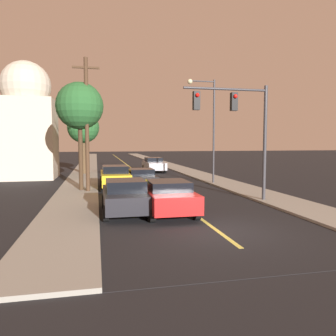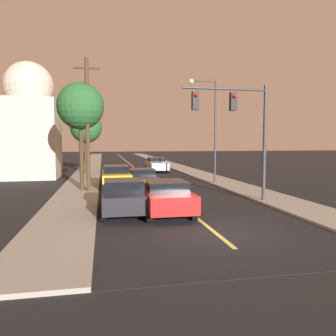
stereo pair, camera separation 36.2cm
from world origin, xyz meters
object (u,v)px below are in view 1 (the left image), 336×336
at_px(traffic_signal_mast, 239,118).
at_px(car_near_lane_second, 141,177).
at_px(car_far_oncoming, 154,164).
at_px(utility_pole_left, 87,122).
at_px(car_near_lane_front, 168,196).
at_px(car_outer_lane_front, 125,196).
at_px(car_outer_lane_second, 115,177).
at_px(tree_left_far, 80,106).
at_px(domed_building_left, 27,122).
at_px(tree_left_near, 83,128).
at_px(streetlamp_right, 208,117).

bearing_deg(traffic_signal_mast, car_near_lane_second, 121.61).
height_order(car_far_oncoming, utility_pole_left, utility_pole_left).
bearing_deg(car_near_lane_front, car_outer_lane_front, 165.18).
relative_size(car_near_lane_second, car_outer_lane_second, 0.89).
bearing_deg(car_near_lane_front, utility_pole_left, 116.99).
relative_size(car_near_lane_second, traffic_signal_mast, 0.71).
relative_size(tree_left_far, domed_building_left, 0.67).
height_order(utility_pole_left, tree_left_near, utility_pole_left).
bearing_deg(car_near_lane_front, streetlamp_right, 61.53).
distance_m(car_near_lane_second, streetlamp_right, 6.63).
relative_size(streetlamp_right, utility_pole_left, 0.94).
distance_m(car_outer_lane_second, tree_left_near, 11.12).
xyz_separation_m(car_outer_lane_second, car_far_oncoming, (4.72, 12.01, -0.04)).
relative_size(car_near_lane_front, domed_building_left, 0.43).
bearing_deg(tree_left_near, car_near_lane_second, -67.59).
bearing_deg(car_near_lane_second, car_outer_lane_second, -174.47).
distance_m(car_outer_lane_front, car_far_oncoming, 20.47).
distance_m(streetlamp_right, tree_left_near, 13.10).
xyz_separation_m(car_far_oncoming, tree_left_far, (-6.88, -12.88, 4.54)).
bearing_deg(streetlamp_right, car_near_lane_second, -171.61).
bearing_deg(traffic_signal_mast, utility_pole_left, 146.60).
xyz_separation_m(car_near_lane_second, traffic_signal_mast, (4.12, -6.70, 3.61)).
relative_size(utility_pole_left, tree_left_near, 1.37).
height_order(car_near_lane_second, car_outer_lane_front, car_outer_lane_front).
bearing_deg(car_near_lane_second, utility_pole_left, -154.58).
bearing_deg(car_outer_lane_front, car_far_oncoming, 76.66).
bearing_deg(car_outer_lane_second, tree_left_near, 103.05).
xyz_separation_m(car_near_lane_second, streetlamp_right, (5.04, 0.74, 4.23)).
relative_size(car_near_lane_front, tree_left_far, 0.64).
bearing_deg(car_outer_lane_front, car_near_lane_front, -14.82).
relative_size(car_outer_lane_front, streetlamp_right, 0.55).
xyz_separation_m(car_outer_lane_second, domed_building_left, (-6.94, 8.00, 4.03)).
xyz_separation_m(car_near_lane_second, car_far_oncoming, (2.95, 11.83, 0.07)).
height_order(car_near_lane_front, tree_left_far, tree_left_far).
relative_size(utility_pole_left, domed_building_left, 0.81).
bearing_deg(domed_building_left, utility_pole_left, -61.24).
xyz_separation_m(car_outer_lane_front, utility_pole_left, (-1.73, 6.42, 3.53)).
height_order(streetlamp_right, tree_left_far, streetlamp_right).
distance_m(streetlamp_right, tree_left_far, 9.16).
xyz_separation_m(car_near_lane_front, car_near_lane_second, (0.00, 8.55, -0.08)).
height_order(car_outer_lane_second, domed_building_left, domed_building_left).
distance_m(car_outer_lane_front, domed_building_left, 17.83).
height_order(car_far_oncoming, traffic_signal_mast, traffic_signal_mast).
bearing_deg(tree_left_far, car_near_lane_second, 14.87).
bearing_deg(car_outer_lane_front, car_near_lane_second, 77.60).
distance_m(car_near_lane_front, streetlamp_right, 11.36).
bearing_deg(streetlamp_right, tree_left_far, -168.73).
bearing_deg(car_outer_lane_front, traffic_signal_mast, 13.21).
height_order(car_outer_lane_second, tree_left_far, tree_left_far).
distance_m(car_far_oncoming, domed_building_left, 12.99).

